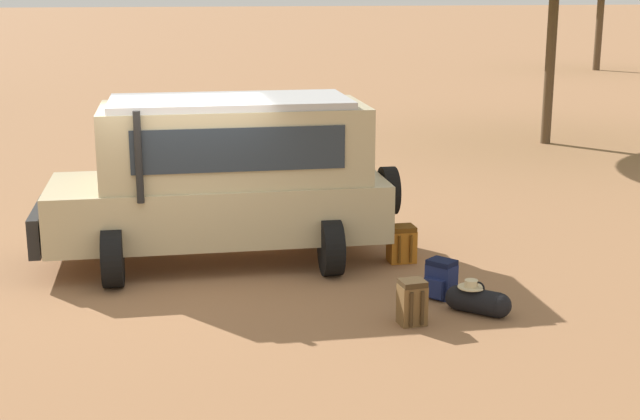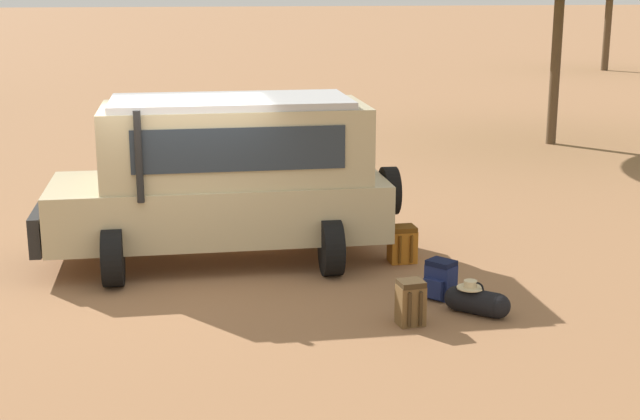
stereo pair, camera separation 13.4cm
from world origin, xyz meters
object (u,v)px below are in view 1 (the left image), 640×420
object	(u,v)px
safari_vehicle	(225,176)
backpack_near_rear_wheel	(412,303)
duffel_bag_low_black_case	(478,301)
backpack_cluster_center	(401,244)
backpack_beside_front_wheel	(441,279)

from	to	relation	value
safari_vehicle	backpack_near_rear_wheel	world-z (taller)	safari_vehicle
safari_vehicle	duffel_bag_low_black_case	xyz separation A→B (m)	(2.86, -2.90, -1.13)
duffel_bag_low_black_case	backpack_near_rear_wheel	bearing A→B (deg)	-169.26
backpack_cluster_center	backpack_near_rear_wheel	distance (m)	2.54
duffel_bag_low_black_case	backpack_beside_front_wheel	bearing A→B (deg)	112.36
backpack_cluster_center	safari_vehicle	bearing A→B (deg)	166.51
backpack_cluster_center	duffel_bag_low_black_case	distance (m)	2.31
backpack_near_rear_wheel	backpack_cluster_center	bearing A→B (deg)	76.24
safari_vehicle	backpack_near_rear_wheel	distance (m)	3.78
safari_vehicle	duffel_bag_low_black_case	distance (m)	4.23
backpack_cluster_center	duffel_bag_low_black_case	world-z (taller)	backpack_cluster_center
backpack_near_rear_wheel	safari_vehicle	bearing A→B (deg)	122.26
backpack_near_rear_wheel	duffel_bag_low_black_case	world-z (taller)	backpack_near_rear_wheel
backpack_cluster_center	duffel_bag_low_black_case	xyz separation A→B (m)	(0.32, -2.29, -0.10)
safari_vehicle	backpack_cluster_center	xyz separation A→B (m)	(2.54, -0.61, -1.02)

